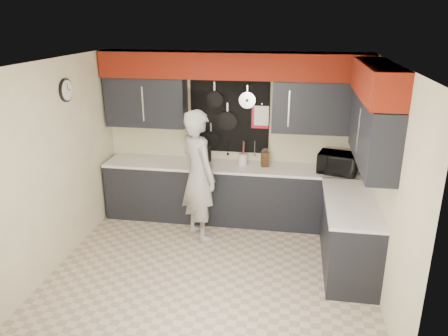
% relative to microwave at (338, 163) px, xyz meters
% --- Properties ---
extents(ground, '(4.00, 4.00, 0.00)m').
position_rel_microwave_xyz_m(ground, '(-1.59, -1.35, -1.07)').
color(ground, beige).
rests_on(ground, ground).
extents(back_wall_assembly, '(4.00, 0.36, 2.60)m').
position_rel_microwave_xyz_m(back_wall_assembly, '(-1.58, 0.25, 0.94)').
color(back_wall_assembly, beige).
rests_on(back_wall_assembly, ground).
extents(right_wall_assembly, '(0.36, 3.50, 2.60)m').
position_rel_microwave_xyz_m(right_wall_assembly, '(0.26, -1.09, 0.87)').
color(right_wall_assembly, beige).
rests_on(right_wall_assembly, ground).
extents(left_wall_assembly, '(0.05, 3.50, 2.60)m').
position_rel_microwave_xyz_m(left_wall_assembly, '(-3.58, -1.34, 0.26)').
color(left_wall_assembly, beige).
rests_on(left_wall_assembly, ground).
extents(base_cabinets, '(3.95, 2.20, 0.92)m').
position_rel_microwave_xyz_m(base_cabinets, '(-1.10, -0.22, -0.61)').
color(base_cabinets, black).
rests_on(base_cabinets, ground).
extents(microwave, '(0.62, 0.50, 0.30)m').
position_rel_microwave_xyz_m(microwave, '(0.00, 0.00, 0.00)').
color(microwave, black).
rests_on(microwave, base_cabinets).
extents(knife_block, '(0.13, 0.13, 0.23)m').
position_rel_microwave_xyz_m(knife_block, '(-1.06, 0.12, -0.04)').
color(knife_block, '#3E2813').
rests_on(knife_block, base_cabinets).
extents(utensil_crock, '(0.13, 0.13, 0.17)m').
position_rel_microwave_xyz_m(utensil_crock, '(-1.40, 0.14, -0.07)').
color(utensil_crock, silver).
rests_on(utensil_crock, base_cabinets).
extents(coffee_maker, '(0.20, 0.23, 0.30)m').
position_rel_microwave_xyz_m(coffee_maker, '(-1.99, 0.15, 0.00)').
color(coffee_maker, black).
rests_on(coffee_maker, base_cabinets).
extents(person, '(0.81, 0.82, 1.90)m').
position_rel_microwave_xyz_m(person, '(-1.95, -0.52, -0.12)').
color(person, '#ADADAA').
rests_on(person, ground).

